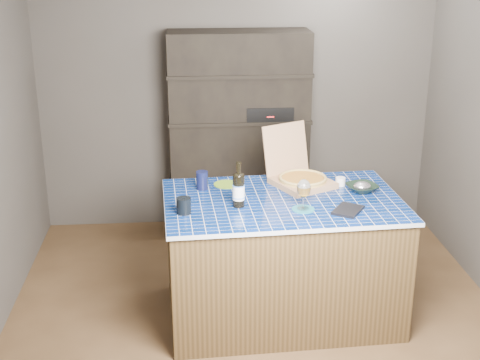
{
  "coord_description": "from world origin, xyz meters",
  "views": [
    {
      "loc": [
        -0.45,
        -4.1,
        2.51
      ],
      "look_at": [
        -0.12,
        0.0,
        1.03
      ],
      "focal_mm": 50.0,
      "sensor_mm": 36.0,
      "label": 1
    }
  ],
  "objects": [
    {
      "name": "pizza_box",
      "position": [
        0.34,
        0.31,
        0.93
      ],
      "size": [
        0.52,
        0.56,
        0.4
      ],
      "rotation": [
        0.0,
        0.0,
        0.46
      ],
      "color": "tan",
      "rests_on": "kitchen_island"
    },
    {
      "name": "bowl",
      "position": [
        0.74,
        0.14,
        0.9
      ],
      "size": [
        0.26,
        0.26,
        0.05
      ],
      "primitive_type": "imported",
      "rotation": [
        0.0,
        0.0,
        0.33
      ],
      "color": "black",
      "rests_on": "kitchen_island"
    },
    {
      "name": "teal_trivet",
      "position": [
        0.28,
        -0.15,
        0.87
      ],
      "size": [
        0.15,
        0.15,
        0.01
      ],
      "primitive_type": "cylinder",
      "color": "#176778",
      "rests_on": "kitchen_island"
    },
    {
      "name": "shelving_unit",
      "position": [
        0.0,
        1.53,
        0.9
      ],
      "size": [
        1.2,
        0.41,
        1.8
      ],
      "color": "black",
      "rests_on": "floor"
    },
    {
      "name": "navy_cup",
      "position": [
        -0.36,
        0.28,
        0.94
      ],
      "size": [
        0.08,
        0.08,
        0.13
      ],
      "primitive_type": "cylinder",
      "color": "black",
      "rests_on": "kitchen_island"
    },
    {
      "name": "white_jar",
      "position": [
        0.62,
        0.27,
        0.9
      ],
      "size": [
        0.07,
        0.07,
        0.06
      ],
      "primitive_type": "cylinder",
      "color": "white",
      "rests_on": "kitchen_island"
    },
    {
      "name": "room",
      "position": [
        0.0,
        0.0,
        1.25
      ],
      "size": [
        3.5,
        3.5,
        3.5
      ],
      "color": "brown",
      "rests_on": "ground"
    },
    {
      "name": "dvd_case",
      "position": [
        0.56,
        -0.2,
        0.88
      ],
      "size": [
        0.25,
        0.26,
        0.02
      ],
      "primitive_type": "cube",
      "rotation": [
        0.0,
        0.0,
        -0.58
      ],
      "color": "black",
      "rests_on": "kitchen_island"
    },
    {
      "name": "green_trivet",
      "position": [
        -0.18,
        0.35,
        0.87
      ],
      "size": [
        0.18,
        0.18,
        0.01
      ],
      "primitive_type": "cylinder",
      "color": "olive",
      "rests_on": "kitchen_island"
    },
    {
      "name": "tumbler",
      "position": [
        -0.49,
        -0.15,
        0.92
      ],
      "size": [
        0.09,
        0.09,
        0.1
      ],
      "primitive_type": "cylinder",
      "color": "black",
      "rests_on": "kitchen_island"
    },
    {
      "name": "foil_contents",
      "position": [
        0.74,
        0.14,
        0.91
      ],
      "size": [
        0.12,
        0.1,
        0.06
      ],
      "primitive_type": "ellipsoid",
      "color": "silver",
      "rests_on": "bowl"
    },
    {
      "name": "kitchen_island",
      "position": [
        0.18,
        0.04,
        0.44
      ],
      "size": [
        1.63,
        1.08,
        0.87
      ],
      "rotation": [
        0.0,
        0.0,
        0.05
      ],
      "color": "#4E391E",
      "rests_on": "floor"
    },
    {
      "name": "mead_bottle",
      "position": [
        -0.13,
        -0.06,
        0.99
      ],
      "size": [
        0.08,
        0.08,
        0.31
      ],
      "color": "black",
      "rests_on": "kitchen_island"
    },
    {
      "name": "wine_glass",
      "position": [
        0.28,
        -0.15,
        1.01
      ],
      "size": [
        0.09,
        0.09,
        0.2
      ],
      "color": "white",
      "rests_on": "teal_trivet"
    }
  ]
}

